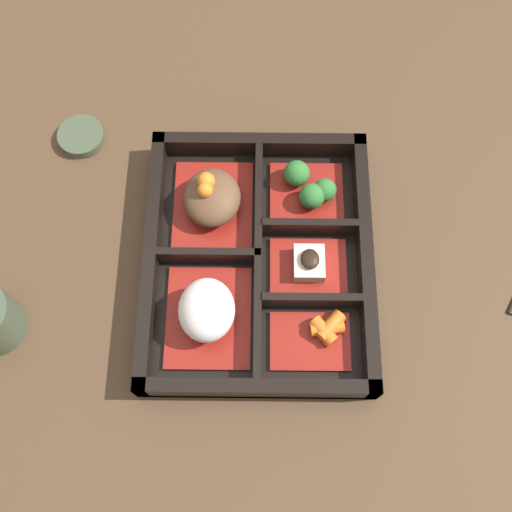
{
  "coord_description": "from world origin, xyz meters",
  "views": [
    {
      "loc": [
        -0.23,
        -0.0,
        0.62
      ],
      "look_at": [
        0.0,
        0.0,
        0.03
      ],
      "focal_mm": 42.0,
      "sensor_mm": 36.0,
      "label": 1
    }
  ],
  "objects": [
    {
      "name": "ground_plane",
      "position": [
        0.0,
        0.0,
        0.0
      ],
      "size": [
        3.0,
        3.0,
        0.0
      ],
      "primitive_type": "plane",
      "color": "#4C3523"
    },
    {
      "name": "bowl_carrots",
      "position": [
        -0.08,
        -0.06,
        0.02
      ],
      "size": [
        0.06,
        0.08,
        0.02
      ],
      "color": "maroon",
      "rests_on": "bento_base"
    },
    {
      "name": "bowl_tofu",
      "position": [
        -0.01,
        -0.05,
        0.02
      ],
      "size": [
        0.06,
        0.08,
        0.03
      ],
      "color": "maroon",
      "rests_on": "bento_base"
    },
    {
      "name": "bowl_rice",
      "position": [
        -0.07,
        0.05,
        0.04
      ],
      "size": [
        0.11,
        0.09,
        0.06
      ],
      "color": "maroon",
      "rests_on": "bento_base"
    },
    {
      "name": "bento_rim",
      "position": [
        -0.0,
        -0.0,
        0.02
      ],
      "size": [
        0.29,
        0.24,
        0.04
      ],
      "color": "black",
      "rests_on": "ground_plane"
    },
    {
      "name": "bento_base",
      "position": [
        0.0,
        0.0,
        0.01
      ],
      "size": [
        0.29,
        0.24,
        0.01
      ],
      "color": "black",
      "rests_on": "ground_plane"
    },
    {
      "name": "sauce_dish",
      "position": [
        0.16,
        0.21,
        0.01
      ],
      "size": [
        0.06,
        0.06,
        0.01
      ],
      "color": "#424C38",
      "rests_on": "ground_plane"
    },
    {
      "name": "bowl_greens",
      "position": [
        0.08,
        -0.06,
        0.02
      ],
      "size": [
        0.08,
        0.08,
        0.03
      ],
      "color": "maroon",
      "rests_on": "bento_base"
    },
    {
      "name": "bowl_stew",
      "position": [
        0.07,
        0.05,
        0.03
      ],
      "size": [
        0.11,
        0.09,
        0.05
      ],
      "color": "maroon",
      "rests_on": "bento_base"
    }
  ]
}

